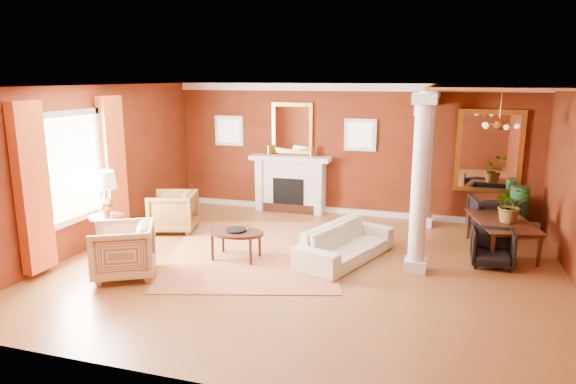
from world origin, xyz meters
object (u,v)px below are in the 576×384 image
(armchair_leopard, at_px, (173,210))
(dining_table, at_px, (504,227))
(side_table, at_px, (105,199))
(armchair_stripe, at_px, (123,248))
(coffee_table, at_px, (236,234))
(sofa, at_px, (346,237))

(armchair_leopard, xyz_separation_m, dining_table, (6.20, 0.60, 0.01))
(side_table, bearing_deg, armchair_stripe, -43.22)
(armchair_leopard, relative_size, dining_table, 0.55)
(coffee_table, xyz_separation_m, dining_table, (4.36, 1.73, 0.00))
(sofa, xyz_separation_m, armchair_leopard, (-3.62, 0.64, 0.05))
(armchair_leopard, height_order, side_table, side_table)
(armchair_leopard, relative_size, coffee_table, 0.91)
(armchair_leopard, bearing_deg, side_table, -31.14)
(sofa, height_order, coffee_table, sofa)
(armchair_leopard, relative_size, side_table, 0.60)
(dining_table, bearing_deg, side_table, 95.30)
(sofa, xyz_separation_m, coffee_table, (-1.78, -0.50, 0.05))
(side_table, height_order, dining_table, side_table)
(sofa, relative_size, armchair_stripe, 2.21)
(sofa, distance_m, armchair_stripe, 3.60)
(armchair_leopard, relative_size, armchair_stripe, 0.96)
(side_table, bearing_deg, armchair_leopard, 75.02)
(armchair_leopard, height_order, coffee_table, armchair_leopard)
(coffee_table, bearing_deg, side_table, -169.88)
(side_table, distance_m, dining_table, 6.97)
(armchair_leopard, bearing_deg, dining_table, 79.32)
(sofa, xyz_separation_m, armchair_stripe, (-3.15, -1.73, 0.06))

